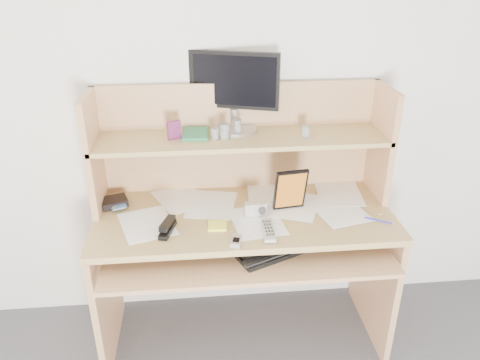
{
  "coord_description": "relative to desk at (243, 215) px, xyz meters",
  "views": [
    {
      "loc": [
        -0.21,
        -0.42,
        1.86
      ],
      "look_at": [
        -0.03,
        1.43,
        0.95
      ],
      "focal_mm": 35.0,
      "sensor_mm": 36.0,
      "label": 1
    }
  ],
  "objects": [
    {
      "name": "back_wall",
      "position": [
        0.0,
        0.24,
        0.56
      ],
      "size": [
        3.6,
        0.04,
        2.5
      ],
      "primitive_type": "cube",
      "color": "white",
      "rests_on": "floor"
    },
    {
      "name": "desk",
      "position": [
        0.0,
        0.0,
        0.0
      ],
      "size": [
        1.4,
        0.7,
        1.3
      ],
      "color": "tan",
      "rests_on": "floor"
    },
    {
      "name": "paper_clutter",
      "position": [
        0.0,
        -0.08,
        0.06
      ],
      "size": [
        1.32,
        0.54,
        0.01
      ],
      "primitive_type": "cube",
      "color": "white",
      "rests_on": "desk"
    },
    {
      "name": "keyboard",
      "position": [
        0.15,
        -0.25,
        -0.03
      ],
      "size": [
        0.45,
        0.31,
        0.03
      ],
      "rotation": [
        0.0,
        0.0,
        0.42
      ],
      "color": "black",
      "rests_on": "desk"
    },
    {
      "name": "tv_remote",
      "position": [
        0.09,
        -0.26,
        0.07
      ],
      "size": [
        0.06,
        0.18,
        0.02
      ],
      "primitive_type": "cube",
      "rotation": [
        0.0,
        0.0,
        -0.05
      ],
      "color": "#ADAEA8",
      "rests_on": "paper_clutter"
    },
    {
      "name": "flip_phone",
      "position": [
        -0.06,
        -0.33,
        0.07
      ],
      "size": [
        0.06,
        0.09,
        0.02
      ],
      "primitive_type": "cube",
      "rotation": [
        0.0,
        0.0,
        -0.23
      ],
      "color": "silver",
      "rests_on": "paper_clutter"
    },
    {
      "name": "stapler",
      "position": [
        -0.35,
        -0.21,
        0.08
      ],
      "size": [
        0.08,
        0.15,
        0.05
      ],
      "primitive_type": "cube",
      "rotation": [
        0.0,
        0.0,
        -0.27
      ],
      "color": "black",
      "rests_on": "paper_clutter"
    },
    {
      "name": "wallet",
      "position": [
        -0.62,
        0.06,
        0.08
      ],
      "size": [
        0.15,
        0.13,
        0.03
      ],
      "primitive_type": "cube",
      "rotation": [
        0.0,
        0.0,
        0.32
      ],
      "color": "black",
      "rests_on": "paper_clutter"
    },
    {
      "name": "sticky_note_pad",
      "position": [
        -0.13,
        -0.18,
        0.06
      ],
      "size": [
        0.09,
        0.09,
        0.01
      ],
      "primitive_type": "cube",
      "rotation": [
        0.0,
        0.0,
        -0.07
      ],
      "color": "yellow",
      "rests_on": "desk"
    },
    {
      "name": "digital_camera",
      "position": [
        0.05,
        -0.1,
        0.09
      ],
      "size": [
        0.1,
        0.04,
        0.06
      ],
      "primitive_type": "cube",
      "rotation": [
        0.0,
        0.0,
        0.04
      ],
      "color": "silver",
      "rests_on": "paper_clutter"
    },
    {
      "name": "game_case",
      "position": [
        0.22,
        -0.07,
        0.17
      ],
      "size": [
        0.15,
        0.04,
        0.21
      ],
      "primitive_type": "cube",
      "rotation": [
        0.0,
        0.0,
        0.13
      ],
      "color": "black",
      "rests_on": "paper_clutter"
    },
    {
      "name": "blue_pen",
      "position": [
        0.6,
        -0.22,
        0.07
      ],
      "size": [
        0.11,
        0.07,
        0.01
      ],
      "primitive_type": "cylinder",
      "rotation": [
        1.57,
        0.0,
        1.03
      ],
      "color": "#1D19C0",
      "rests_on": "paper_clutter"
    },
    {
      "name": "card_box",
      "position": [
        -0.31,
        0.07,
        0.43
      ],
      "size": [
        0.07,
        0.04,
        0.09
      ],
      "primitive_type": "cube",
      "rotation": [
        0.0,
        0.0,
        0.42
      ],
      "color": "#A31524",
      "rests_on": "desk"
    },
    {
      "name": "shelf_book",
      "position": [
        -0.21,
        0.1,
        0.39
      ],
      "size": [
        0.13,
        0.17,
        0.02
      ],
      "primitive_type": "cube",
      "rotation": [
        0.0,
        0.0,
        -0.04
      ],
      "color": "#338044",
      "rests_on": "desk"
    },
    {
      "name": "chip_stack_a",
      "position": [
        -0.12,
        0.05,
        0.41
      ],
      "size": [
        0.05,
        0.05,
        0.05
      ],
      "primitive_type": "cylinder",
      "rotation": [
        0.0,
        0.0,
        0.41
      ],
      "color": "black",
      "rests_on": "desk"
    },
    {
      "name": "chip_stack_b",
      "position": [
        -0.08,
        0.05,
        0.42
      ],
      "size": [
        0.06,
        0.06,
        0.07
      ],
      "primitive_type": "cylinder",
      "rotation": [
        0.0,
        0.0,
        -0.42
      ],
      "color": "silver",
      "rests_on": "desk"
    },
    {
      "name": "chip_stack_c",
      "position": [
        0.3,
        0.04,
        0.41
      ],
      "size": [
        0.05,
        0.05,
        0.05
      ],
      "primitive_type": "cylinder",
      "rotation": [
        0.0,
        0.0,
        0.29
      ],
      "color": "black",
      "rests_on": "desk"
    },
    {
      "name": "chip_stack_d",
      "position": [
        -0.02,
        0.11,
        0.42
      ],
      "size": [
        0.04,
        0.04,
        0.07
      ],
      "primitive_type": "cylinder",
      "rotation": [
        0.0,
        0.0,
        0.08
      ],
      "color": "silver",
      "rests_on": "desk"
    },
    {
      "name": "monitor",
      "position": [
        -0.02,
        0.18,
        0.58
      ],
      "size": [
        0.42,
        0.22,
        0.37
      ],
      "rotation": [
        0.0,
        0.0,
        -0.31
      ],
      "color": "#ACADB2",
      "rests_on": "desk"
    }
  ]
}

